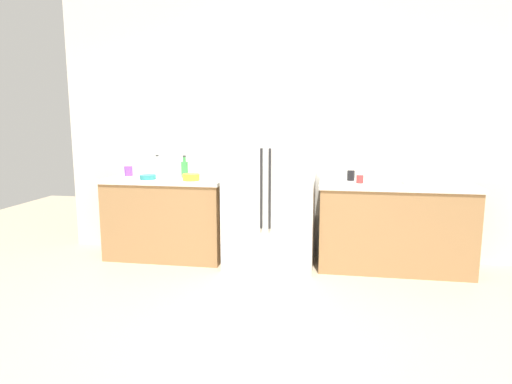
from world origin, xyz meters
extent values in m
plane|color=tan|center=(0.00, 0.00, 0.00)|extent=(9.95, 9.95, 0.00)
cube|color=silver|center=(0.00, 1.91, 1.48)|extent=(4.97, 0.10, 2.97)
cube|color=#9E7247|center=(-1.21, 1.56, 0.43)|extent=(1.29, 0.57, 0.85)
cube|color=silver|center=(-1.21, 1.56, 0.87)|extent=(1.32, 0.60, 0.04)
cube|color=#9E7247|center=(1.23, 1.56, 0.43)|extent=(1.50, 0.57, 0.85)
cube|color=silver|center=(1.23, 1.56, 0.87)|extent=(1.53, 0.60, 0.04)
cube|color=white|center=(-0.04, 1.51, 0.87)|extent=(0.91, 0.67, 1.74)
cylinder|color=#262628|center=(-0.08, 1.16, 0.87)|extent=(0.02, 0.02, 0.78)
cylinder|color=#262628|center=(0.00, 1.16, 0.87)|extent=(0.02, 0.02, 0.78)
cube|color=silver|center=(1.43, 1.58, 0.99)|extent=(0.25, 0.16, 0.19)
cylinder|color=white|center=(-1.33, 1.63, 0.97)|extent=(0.07, 0.07, 0.16)
cylinder|color=white|center=(-1.33, 1.63, 1.09)|extent=(0.03, 0.03, 0.07)
cylinder|color=#333338|center=(-1.33, 1.63, 1.13)|extent=(0.03, 0.03, 0.02)
cylinder|color=green|center=(-1.02, 1.65, 0.98)|extent=(0.07, 0.07, 0.17)
cylinder|color=green|center=(-1.02, 1.65, 1.09)|extent=(0.03, 0.03, 0.06)
cylinder|color=#333338|center=(-1.02, 1.65, 1.13)|extent=(0.04, 0.04, 0.02)
cylinder|color=red|center=(0.87, 1.54, 0.93)|extent=(0.07, 0.07, 0.08)
cylinder|color=purple|center=(-1.70, 1.69, 0.95)|extent=(0.09, 0.09, 0.11)
cylinder|color=black|center=(0.78, 1.72, 0.95)|extent=(0.08, 0.08, 0.11)
cylinder|color=yellow|center=(-0.88, 1.44, 0.93)|extent=(0.18, 0.18, 0.07)
cylinder|color=teal|center=(-1.36, 1.45, 0.92)|extent=(0.17, 0.17, 0.05)
camera|label=1|loc=(0.57, -3.01, 1.54)|focal=31.09mm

